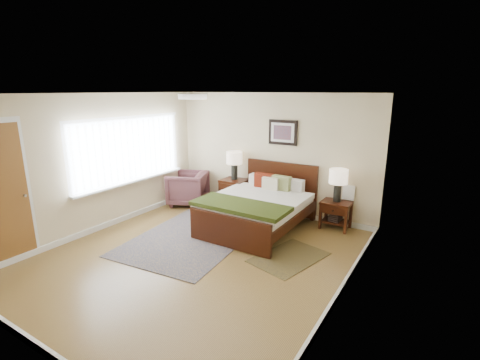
{
  "coord_description": "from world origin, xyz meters",
  "views": [
    {
      "loc": [
        3.22,
        -3.92,
        2.55
      ],
      "look_at": [
        0.18,
        0.98,
        1.05
      ],
      "focal_mm": 26.0,
      "sensor_mm": 36.0,
      "label": 1
    }
  ],
  "objects": [
    {
      "name": "bed",
      "position": [
        0.26,
        1.5,
        0.51
      ],
      "size": [
        1.69,
        2.04,
        1.1
      ],
      "color": "#331207",
      "rests_on": "ground"
    },
    {
      "name": "wall_art",
      "position": [
        0.27,
        2.47,
        1.72
      ],
      "size": [
        0.62,
        0.05,
        0.5
      ],
      "color": "black",
      "rests_on": "back_wall"
    },
    {
      "name": "nightstand_left",
      "position": [
        -0.77,
        2.25,
        0.52
      ],
      "size": [
        0.54,
        0.49,
        0.65
      ],
      "color": "#331207",
      "rests_on": "ground"
    },
    {
      "name": "nightstand_right",
      "position": [
        1.5,
        2.26,
        0.33
      ],
      "size": [
        0.54,
        0.4,
        0.53
      ],
      "color": "#331207",
      "rests_on": "ground"
    },
    {
      "name": "ceil_fixture",
      "position": [
        0.0,
        0.0,
        2.47
      ],
      "size": [
        0.44,
        0.44,
        0.08
      ],
      "color": "white",
      "rests_on": "ceiling"
    },
    {
      "name": "armchair",
      "position": [
        -1.8,
        1.91,
        0.38
      ],
      "size": [
        1.08,
        1.07,
        0.76
      ],
      "primitive_type": "imported",
      "rotation": [
        0.0,
        0.0,
        -1.17
      ],
      "color": "brown",
      "rests_on": "ground"
    },
    {
      "name": "window",
      "position": [
        -2.2,
        0.7,
        1.38
      ],
      "size": [
        0.11,
        2.72,
        1.32
      ],
      "color": "silver",
      "rests_on": "left_wall"
    },
    {
      "name": "front_wall",
      "position": [
        0.0,
        -2.5,
        1.25
      ],
      "size": [
        4.5,
        0.04,
        2.5
      ],
      "primitive_type": "cube",
      "color": "beige",
      "rests_on": "ground"
    },
    {
      "name": "lamp_left",
      "position": [
        -0.77,
        2.27,
        1.08
      ],
      "size": [
        0.34,
        0.34,
        0.61
      ],
      "color": "black",
      "rests_on": "nightstand_left"
    },
    {
      "name": "back_wall",
      "position": [
        0.0,
        2.5,
        1.25
      ],
      "size": [
        4.5,
        0.04,
        2.5
      ],
      "primitive_type": "cube",
      "color": "beige",
      "rests_on": "ground"
    },
    {
      "name": "ceiling",
      "position": [
        0.0,
        0.0,
        2.5
      ],
      "size": [
        4.5,
        5.0,
        0.02
      ],
      "primitive_type": "cube",
      "color": "white",
      "rests_on": "back_wall"
    },
    {
      "name": "floor",
      "position": [
        0.0,
        0.0,
        0.0
      ],
      "size": [
        5.0,
        5.0,
        0.0
      ],
      "primitive_type": "plane",
      "color": "olive",
      "rests_on": "ground"
    },
    {
      "name": "left_wall",
      "position": [
        -2.25,
        0.0,
        1.25
      ],
      "size": [
        0.04,
        5.0,
        2.5
      ],
      "primitive_type": "cube",
      "color": "beige",
      "rests_on": "ground"
    },
    {
      "name": "rug_navy",
      "position": [
        1.26,
        0.7,
        0.01
      ],
      "size": [
        1.06,
        1.34,
        0.01
      ],
      "primitive_type": "cube",
      "rotation": [
        0.0,
        0.0,
        -0.25
      ],
      "color": "black",
      "rests_on": "ground"
    },
    {
      "name": "lamp_right",
      "position": [
        1.5,
        2.27,
        0.96
      ],
      "size": [
        0.34,
        0.34,
        0.61
      ],
      "color": "black",
      "rests_on": "nightstand_right"
    },
    {
      "name": "right_wall",
      "position": [
        2.25,
        0.0,
        1.25
      ],
      "size": [
        0.04,
        5.0,
        2.5
      ],
      "primitive_type": "cube",
      "color": "beige",
      "rests_on": "ground"
    },
    {
      "name": "rug_persian",
      "position": [
        -0.52,
        0.48,
        0.01
      ],
      "size": [
        2.03,
        2.7,
        0.01
      ],
      "primitive_type": "cube",
      "rotation": [
        0.0,
        0.0,
        0.1
      ],
      "color": "#0C173F",
      "rests_on": "ground"
    }
  ]
}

